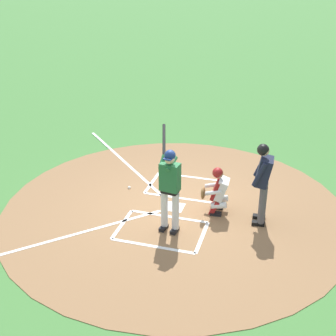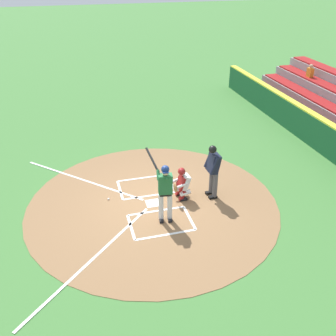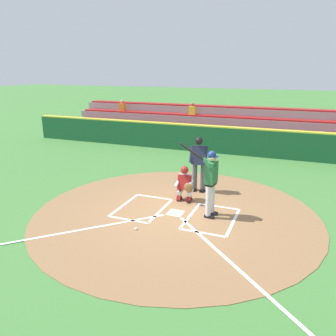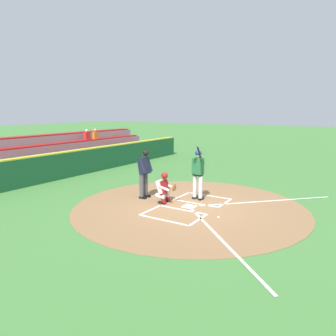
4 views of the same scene
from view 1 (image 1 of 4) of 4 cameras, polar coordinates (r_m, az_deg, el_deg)
name	(u,v)px [view 1 (image 1 of 4)]	position (r m, az deg, el deg)	size (l,w,h in m)	color
ground_plane	(174,207)	(10.66, 0.81, -5.00)	(120.00, 120.00, 0.00)	#427A38
dirt_circle	(174,207)	(10.66, 0.81, -4.97)	(8.00, 8.00, 0.01)	olive
home_plate_and_chalk	(139,202)	(10.89, -3.66, -4.26)	(7.93, 4.91, 0.01)	white
batter	(170,185)	(9.30, 0.21, -2.10)	(1.01, 0.61, 2.13)	silver
catcher	(217,190)	(10.24, 6.26, -2.75)	(0.61, 0.61, 1.13)	black
plate_umpire	(263,179)	(9.79, 11.89, -1.34)	(0.59, 0.43, 1.86)	#4C4C51
baseball	(129,188)	(11.51, -4.91, -2.47)	(0.07, 0.07, 0.07)	white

